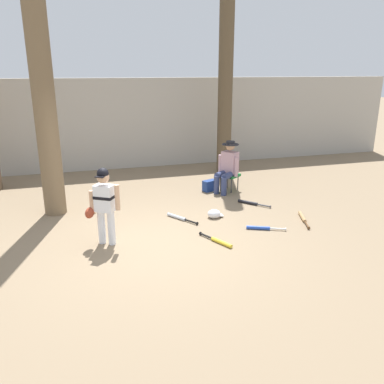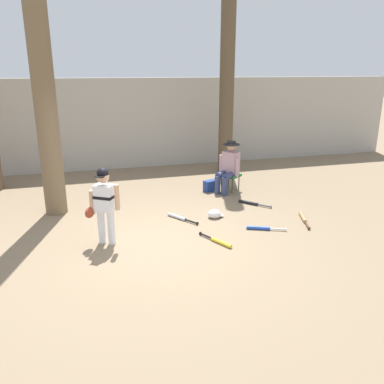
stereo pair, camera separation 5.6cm
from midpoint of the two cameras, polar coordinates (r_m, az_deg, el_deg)
ground_plane at (r=6.64m, az=-5.05°, el=-7.59°), size 60.00×60.00×0.00m
concrete_back_wall at (r=11.73m, az=-10.68°, el=9.67°), size 18.00×0.36×2.57m
tree_near_player at (r=8.04m, az=-20.41°, el=12.81°), size 0.64×0.64×5.25m
tree_behind_spectator at (r=11.02m, az=5.26°, el=16.73°), size 0.53×0.53×5.89m
young_ballplayer at (r=6.54m, az=-12.46°, el=-1.32°), size 0.60×0.37×1.31m
folding_stool at (r=9.43m, az=5.76°, el=2.34°), size 0.56×0.56×0.41m
seated_spectator at (r=9.28m, az=5.49°, el=3.86°), size 0.65×0.60×1.20m
handbag_beside_stool at (r=9.43m, az=2.91°, el=0.93°), size 0.38×0.29×0.26m
bat_yellow_trainer at (r=6.67m, az=4.14°, el=-7.16°), size 0.38×0.69×0.07m
bat_black_composite at (r=8.59m, az=8.72°, el=-1.59°), size 0.54×0.61×0.07m
bat_wood_tan at (r=7.95m, az=16.05°, el=-3.68°), size 0.34×0.80×0.07m
bat_aluminum_silver at (r=7.68m, az=-1.68°, el=-3.72°), size 0.47×0.68×0.07m
bat_blue_youth at (r=7.29m, az=10.25°, el=-5.18°), size 0.68×0.35×0.07m
batting_helmet_white at (r=7.75m, az=3.50°, el=-3.19°), size 0.31×0.24×0.18m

